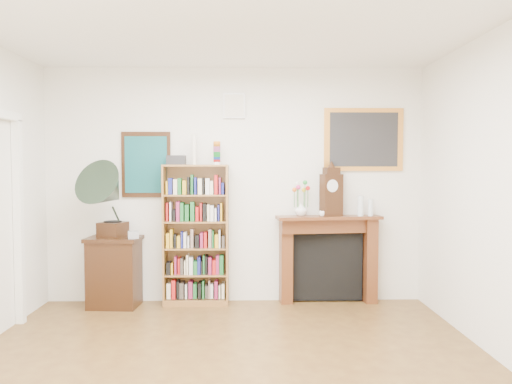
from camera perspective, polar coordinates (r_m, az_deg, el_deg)
The scene contains 14 objects.
room at distance 3.50m, azimuth -3.44°, elevation -0.87°, with size 4.51×5.01×2.81m.
teal_poster at distance 6.09m, azimuth -12.45°, elevation 3.07°, with size 0.58×0.04×0.78m.
small_picture at distance 6.01m, azimuth -2.51°, elevation 9.83°, with size 0.26×0.04×0.30m.
gilt_painting at distance 6.14m, azimuth 12.19°, elevation 5.88°, with size 0.95×0.04×0.75m.
bookshelf at distance 5.91m, azimuth -6.87°, elevation -3.97°, with size 0.76×0.27×1.90m.
side_cabinet at distance 6.08m, azimuth -15.88°, elevation -8.77°, with size 0.60×0.43×0.81m, color black.
fireplace at distance 6.06m, azimuth 8.22°, elevation -6.78°, with size 1.26×0.42×1.04m.
gramophone at distance 5.88m, azimuth -16.48°, elevation -0.24°, with size 0.73×0.82×0.89m.
cd_stack at distance 5.84m, azimuth -13.83°, elevation -4.77°, with size 0.12×0.12×0.08m, color #B2B3BF.
mantel_clock at distance 5.93m, azimuth 8.60°, elevation -0.07°, with size 0.28×0.22×0.57m.
flower_vase at distance 5.91m, azimuth 5.17°, elevation -1.98°, with size 0.15×0.15×0.16m, color white.
teacup at distance 5.88m, azimuth 7.61°, elevation -2.46°, with size 0.09×0.09×0.07m, color white.
bottle_left at distance 5.99m, azimuth 11.85°, elevation -1.57°, with size 0.07×0.07×0.24m, color silver.
bottle_right at distance 6.04m, azimuth 12.96°, elevation -1.73°, with size 0.06×0.06×0.20m, color silver.
Camera 1 is at (0.14, -3.49, 1.63)m, focal length 35.00 mm.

